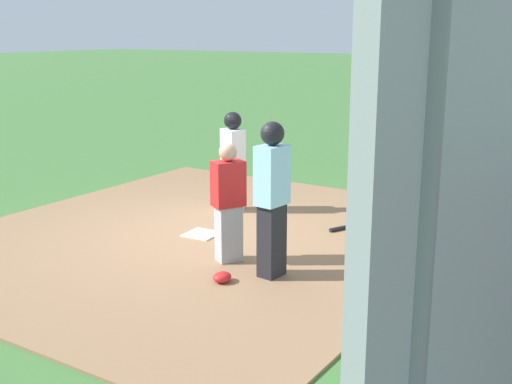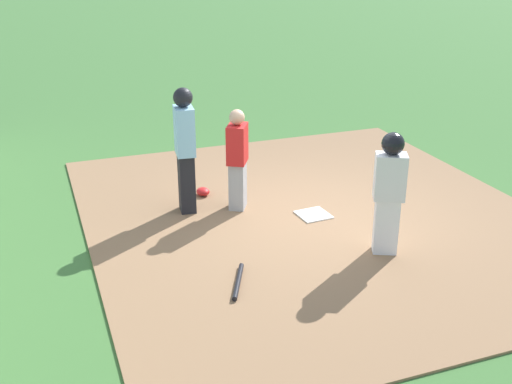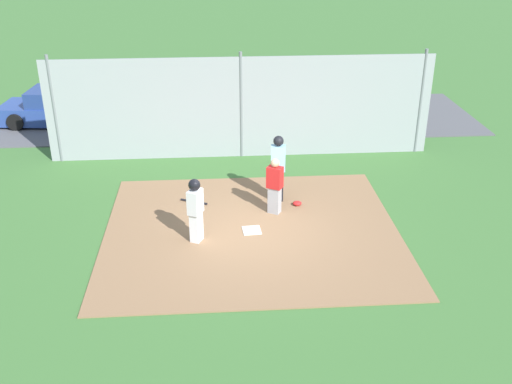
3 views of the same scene
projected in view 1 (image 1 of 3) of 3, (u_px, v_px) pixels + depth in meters
name	position (u px, v px, depth m)	size (l,w,h in m)	color
ground_plane	(202.00, 237.00, 9.32)	(140.00, 140.00, 0.00)	#3D6B33
dirt_infield	(202.00, 236.00, 9.31)	(7.20, 6.40, 0.03)	#896647
home_plate	(202.00, 234.00, 9.31)	(0.44, 0.44, 0.02)	white
catcher	(228.00, 201.00, 8.10)	(0.46, 0.41, 1.51)	#9E9EA3
umpire	(272.00, 196.00, 7.53)	(0.41, 0.30, 1.84)	black
runner	(233.00, 155.00, 10.38)	(0.40, 0.45, 1.60)	silver
baseball_bat	(351.00, 226.00, 9.62)	(0.06, 0.06, 0.78)	black
catcher_mask	(222.00, 277.00, 7.55)	(0.24, 0.20, 0.12)	red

